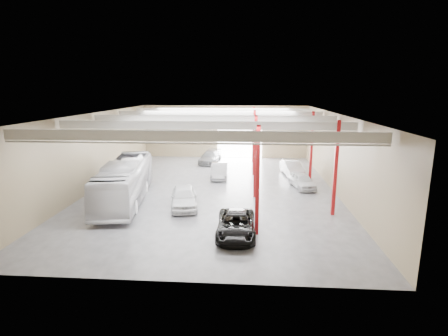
# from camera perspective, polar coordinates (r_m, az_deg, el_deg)

# --- Properties ---
(depot_shell) EXTENTS (22.12, 32.12, 7.06)m
(depot_shell) POSITION_cam_1_polar(r_m,az_deg,el_deg) (31.92, -1.50, 5.31)
(depot_shell) COLOR #4F4E54
(depot_shell) RESTS_ON ground
(coach_bus) EXTENTS (4.60, 12.52, 3.41)m
(coach_bus) POSITION_cam_1_polar(r_m,az_deg,el_deg) (29.84, -15.84, -2.10)
(coach_bus) COLOR silver
(coach_bus) RESTS_ON ground
(black_sedan) EXTENTS (2.48, 5.23, 1.44)m
(black_sedan) POSITION_cam_1_polar(r_m,az_deg,el_deg) (22.33, 1.98, -9.26)
(black_sedan) COLOR black
(black_sedan) RESTS_ON ground
(car_row_a) EXTENTS (2.90, 5.25, 1.69)m
(car_row_a) POSITION_cam_1_polar(r_m,az_deg,el_deg) (27.63, -6.57, -4.71)
(car_row_a) COLOR white
(car_row_a) RESTS_ON ground
(car_row_b) EXTENTS (1.83, 4.76, 1.55)m
(car_row_b) POSITION_cam_1_polar(r_m,az_deg,el_deg) (36.61, -0.76, -0.42)
(car_row_b) COLOR #A0A1A5
(car_row_b) RESTS_ON ground
(car_row_c) EXTENTS (2.80, 5.34, 1.48)m
(car_row_c) POSITION_cam_1_polar(r_m,az_deg,el_deg) (44.09, -2.30, 1.77)
(car_row_c) COLOR slate
(car_row_c) RESTS_ON ground
(car_right_near) EXTENTS (2.36, 5.01, 1.59)m
(car_right_near) POSITION_cam_1_polar(r_m,az_deg,el_deg) (38.51, 11.01, 0.03)
(car_right_near) COLOR #ADAEB2
(car_right_near) RESTS_ON ground
(car_right_far) EXTENTS (2.43, 4.36, 1.40)m
(car_right_far) POSITION_cam_1_polar(r_m,az_deg,el_deg) (33.57, 12.66, -2.07)
(car_right_far) COLOR silver
(car_right_far) RESTS_ON ground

